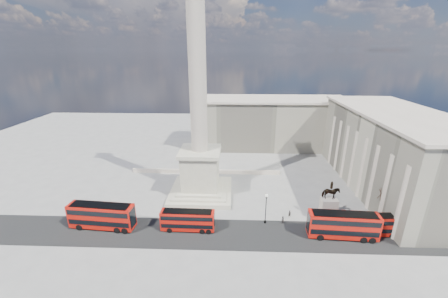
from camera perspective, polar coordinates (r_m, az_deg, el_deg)
The scene contains 18 objects.
ground at distance 61.15m, azimuth -5.31°, elevation -11.38°, with size 180.00×180.00×0.00m, color gray.
asphalt_road at distance 52.47m, azimuth -1.05°, elevation -17.20°, with size 120.00×9.00×0.01m, color black.
nelsons_column at distance 60.27m, azimuth -5.10°, elevation 1.70°, with size 14.00×14.00×49.85m.
balustrade_wall at distance 74.96m, azimuth -3.80°, elevation -4.68°, with size 40.00×0.60×1.10m, color beige.
building_east at distance 75.66m, azimuth 31.74°, elevation -0.35°, with size 19.00×46.00×18.60m.
building_northeast at distance 95.54m, azimuth 9.64°, elevation 5.46°, with size 51.00×17.00×16.60m.
red_bus_a at distance 57.20m, azimuth -23.98°, elevation -12.57°, with size 12.31×3.75×4.92m.
red_bus_b at distance 52.65m, azimuth -7.47°, elevation -14.44°, with size 9.90×2.51×4.00m.
red_bus_c at distance 54.44m, azimuth 23.55°, elevation -14.28°, with size 12.15×3.44×4.87m.
red_bus_d at distance 57.87m, azimuth 28.94°, elevation -13.59°, with size 9.96×2.62×4.01m.
victorian_lamp at distance 53.77m, azimuth 8.71°, elevation -11.69°, with size 0.54×0.54×6.27m.
equestrian_statue at distance 58.88m, azimuth 20.93°, elevation -10.91°, with size 3.86×2.89×8.07m.
bare_tree_near at distance 61.02m, azimuth 30.19°, elevation -7.88°, with size 1.74×1.74×7.62m.
bare_tree_mid at distance 69.16m, azimuth 28.01°, elevation -4.87°, with size 1.82×1.82×6.90m.
bare_tree_far at distance 79.48m, azimuth 27.91°, elevation -1.19°, with size 1.93×1.93×7.88m.
pedestrian_walking at distance 57.86m, azimuth 13.49°, elevation -12.99°, with size 0.56×0.37×1.53m, color black.
pedestrian_standing at distance 55.85m, azimuth 12.06°, elevation -14.19°, with size 0.73×0.57×1.51m, color black.
pedestrian_crossing at distance 55.16m, azimuth -2.35°, elevation -13.93°, with size 1.12×0.47×1.92m, color black.
Camera 1 is at (7.47, -51.81, 31.61)m, focal length 22.00 mm.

